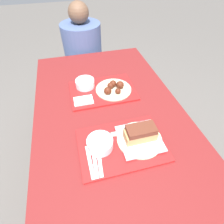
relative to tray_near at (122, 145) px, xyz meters
name	(u,v)px	position (x,y,z in m)	size (l,w,h in m)	color
ground_plane	(113,179)	(0.00, 0.17, -0.76)	(12.00, 12.00, 0.00)	#605B56
picnic_table	(113,132)	(0.00, 0.17, -0.10)	(0.87, 1.66, 0.76)	maroon
picnic_bench_far	(89,76)	(0.00, 1.22, -0.39)	(0.83, 0.28, 0.44)	maroon
tray_near	(122,145)	(0.00, 0.00, 0.00)	(0.42, 0.29, 0.01)	red
tray_far	(103,91)	(0.00, 0.44, 0.00)	(0.42, 0.29, 0.01)	red
bowl_coleslaw_near	(100,143)	(-0.11, 0.01, 0.03)	(0.13, 0.13, 0.05)	silver
brisket_sandwich_plate	(140,136)	(0.09, 0.00, 0.04)	(0.23, 0.23, 0.09)	beige
plastic_fork_near	(95,161)	(-0.15, -0.06, 0.01)	(0.02, 0.17, 0.00)	white
plastic_knife_near	(99,160)	(-0.12, -0.06, 0.01)	(0.03, 0.17, 0.00)	white
plastic_spoon_near	(90,162)	(-0.17, -0.06, 0.01)	(0.02, 0.17, 0.00)	white
condiment_packet	(115,134)	(-0.02, 0.07, 0.01)	(0.04, 0.03, 0.01)	#A59E93
bowl_coleslaw_far	(85,83)	(-0.11, 0.51, 0.03)	(0.13, 0.13, 0.05)	silver
wings_plate_far	(114,88)	(0.07, 0.42, 0.02)	(0.23, 0.23, 0.06)	beige
napkin_far	(84,100)	(-0.14, 0.36, 0.01)	(0.12, 0.08, 0.01)	white
person_seated_across	(83,47)	(-0.03, 1.22, -0.05)	(0.37, 0.37, 0.67)	#4C6093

